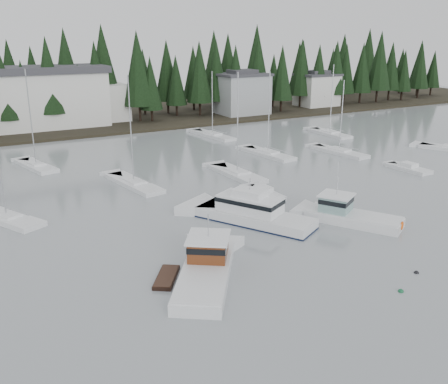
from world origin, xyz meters
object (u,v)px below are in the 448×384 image
object	(u,v)px
house_east_a	(242,93)
sailboat_7	(237,175)
sailboat_10	(7,220)
sailboat_2	(329,134)
sailboat_0	(212,136)
sailboat_4	(268,155)
sailboat_3	(134,185)
cabin_cruiser_center	(253,215)
runabout_1	(263,194)
house_east_b	(317,89)
lobster_boat_brown	(204,270)
runabout_2	(408,169)
sailboat_11	(36,167)
sailboat_1	(339,153)
harbor_inn	(48,97)
lobster_boat_teal	(349,216)

from	to	relation	value
house_east_a	sailboat_7	distance (m)	47.91
sailboat_10	house_east_a	bearing A→B (deg)	-77.19
sailboat_7	sailboat_2	bearing A→B (deg)	-63.51
sailboat_0	sailboat_4	world-z (taller)	sailboat_4
house_east_a	sailboat_2	size ratio (longest dim) A/B	0.84
sailboat_3	sailboat_4	size ratio (longest dim) A/B	1.05
cabin_cruiser_center	runabout_1	world-z (taller)	cabin_cruiser_center
house_east_b	lobster_boat_brown	world-z (taller)	house_east_b
sailboat_3	sailboat_4	distance (m)	22.69
sailboat_7	runabout_2	xyz separation A→B (m)	(20.71, -8.73, 0.07)
sailboat_0	sailboat_11	distance (m)	31.06
sailboat_1	sailboat_11	bearing A→B (deg)	66.26
harbor_inn	sailboat_1	world-z (taller)	harbor_inn
lobster_boat_teal	sailboat_0	xyz separation A→B (m)	(8.02, 42.51, -0.52)
cabin_cruiser_center	sailboat_1	xyz separation A→B (m)	(26.39, 17.77, -0.68)
sailboat_0	sailboat_1	size ratio (longest dim) A/B	1.03
house_east_b	cabin_cruiser_center	bearing A→B (deg)	-133.41
sailboat_0	sailboat_1	distance (m)	22.91
sailboat_3	sailboat_10	bearing A→B (deg)	100.52
sailboat_10	lobster_boat_teal	bearing A→B (deg)	-146.87
sailboat_4	sailboat_3	bearing A→B (deg)	96.61
lobster_boat_brown	sailboat_10	distance (m)	22.52
sailboat_4	sailboat_7	size ratio (longest dim) A/B	0.95
lobster_boat_brown	lobster_boat_teal	bearing A→B (deg)	-44.25
house_east_a	sailboat_4	size ratio (longest dim) A/B	0.85
house_east_b	harbor_inn	distance (m)	61.02
house_east_b	sailboat_3	xyz separation A→B (m)	(-59.86, -40.27, -4.34)
lobster_boat_brown	house_east_a	bearing A→B (deg)	1.29
sailboat_0	sailboat_3	size ratio (longest dim) A/B	0.88
lobster_boat_brown	runabout_1	xyz separation A→B (m)	(14.42, 14.07, -0.44)
runabout_2	runabout_1	bearing A→B (deg)	86.31
house_east_b	sailboat_7	xyz separation A→B (m)	(-47.13, -42.50, -4.34)
harbor_inn	cabin_cruiser_center	world-z (taller)	harbor_inn
house_east_b	sailboat_11	bearing A→B (deg)	-159.03
sailboat_2	lobster_boat_teal	bearing A→B (deg)	144.19
harbor_inn	runabout_2	distance (m)	63.99
lobster_boat_teal	sailboat_0	bearing A→B (deg)	-41.08
house_east_b	sailboat_11	world-z (taller)	sailboat_11
sailboat_3	house_east_a	bearing A→B (deg)	-53.57
cabin_cruiser_center	sailboat_1	size ratio (longest dim) A/B	1.04
lobster_boat_teal	runabout_2	xyz separation A→B (m)	(19.80, 10.33, -0.45)
lobster_boat_teal	sailboat_2	xyz separation A→B (m)	(26.74, 33.92, -0.51)
cabin_cruiser_center	sailboat_1	distance (m)	31.82
harbor_inn	sailboat_1	size ratio (longest dim) A/B	2.63
sailboat_1	sailboat_10	world-z (taller)	sailboat_1
sailboat_2	sailboat_7	world-z (taller)	sailboat_7
house_east_b	sailboat_7	size ratio (longest dim) A/B	0.72
sailboat_10	lobster_boat_brown	bearing A→B (deg)	-177.29
house_east_b	sailboat_2	size ratio (longest dim) A/B	0.76
lobster_boat_brown	sailboat_2	xyz separation A→B (m)	(43.68, 37.29, -0.50)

